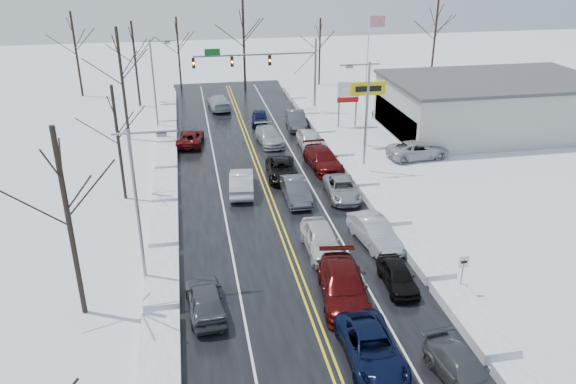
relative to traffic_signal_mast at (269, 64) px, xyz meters
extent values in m
plane|color=silver|center=(-3.45, -27.99, -5.48)|extent=(160.00, 160.00, 0.00)
cube|color=black|center=(-3.45, -25.99, -5.47)|extent=(14.00, 84.00, 0.01)
cube|color=white|center=(-11.05, -25.99, -5.48)|extent=(1.83, 72.00, 0.61)
cube|color=white|center=(4.15, -25.99, -5.48)|extent=(1.83, 72.00, 0.61)
cylinder|color=slate|center=(5.05, 0.01, -1.48)|extent=(0.24, 0.24, 8.00)
cylinder|color=slate|center=(-1.45, 0.01, 1.02)|extent=(13.00, 0.18, 0.18)
cylinder|color=slate|center=(3.85, 0.01, -0.08)|extent=(2.33, 0.10, 2.33)
cube|color=#0C591E|center=(-5.95, 0.01, 1.42)|extent=(1.60, 0.08, 0.70)
cube|color=black|center=(0.05, 0.01, 0.37)|extent=(0.32, 0.25, 1.05)
sphere|color=#3F0705|center=(0.05, -0.15, 0.67)|extent=(0.20, 0.20, 0.20)
sphere|color=orange|center=(0.05, -0.15, 0.37)|extent=(0.22, 0.22, 0.22)
sphere|color=black|center=(0.05, -0.15, 0.07)|extent=(0.20, 0.20, 0.20)
cube|color=black|center=(-3.95, 0.01, 0.37)|extent=(0.32, 0.25, 1.05)
sphere|color=#3F0705|center=(-3.95, -0.15, 0.67)|extent=(0.20, 0.20, 0.20)
sphere|color=orange|center=(-3.95, -0.15, 0.37)|extent=(0.22, 0.22, 0.22)
sphere|color=black|center=(-3.95, -0.15, 0.07)|extent=(0.20, 0.20, 0.20)
cube|color=black|center=(-7.95, 0.01, 0.37)|extent=(0.32, 0.25, 1.05)
sphere|color=#3F0705|center=(-7.95, -0.15, 0.67)|extent=(0.20, 0.20, 0.20)
sphere|color=orange|center=(-7.95, -0.15, 0.37)|extent=(0.22, 0.22, 0.22)
sphere|color=black|center=(-7.95, -0.15, 0.07)|extent=(0.20, 0.20, 0.20)
cylinder|color=slate|center=(7.05, -11.99, -2.68)|extent=(0.20, 0.20, 5.60)
cube|color=#DDC10B|center=(7.05, -11.99, -0.08)|extent=(3.20, 0.30, 1.20)
cube|color=black|center=(7.05, -12.16, -0.08)|extent=(2.40, 0.04, 0.50)
cylinder|color=slate|center=(6.15, -5.99, -3.48)|extent=(0.16, 0.16, 4.00)
cylinder|color=slate|center=(7.95, -5.99, -3.48)|extent=(0.16, 0.16, 4.00)
cube|color=white|center=(7.05, -5.99, -1.18)|extent=(2.20, 0.22, 0.70)
cube|color=white|center=(7.05, -5.99, -1.98)|extent=(2.20, 0.22, 0.70)
cube|color=#B1100D|center=(7.05, -5.99, -2.68)|extent=(2.20, 0.22, 0.50)
cylinder|color=slate|center=(4.75, -35.99, -4.38)|extent=(0.08, 0.08, 2.20)
cube|color=white|center=(4.75, -35.99, -3.48)|extent=(0.55, 0.05, 0.70)
cube|color=black|center=(4.75, -36.03, -3.48)|extent=(0.35, 0.02, 0.15)
cylinder|color=silver|center=(11.55, 2.01, -0.48)|extent=(0.14, 0.14, 10.00)
cube|color=#AAA9A5|center=(20.55, -9.99, -2.98)|extent=(20.00, 12.00, 5.00)
cube|color=#262628|center=(10.60, -9.99, -3.88)|extent=(0.10, 11.00, 2.80)
cube|color=#3F3F42|center=(20.55, -9.99, -0.33)|extent=(20.40, 12.40, 0.30)
cylinder|color=slate|center=(5.05, -17.99, -0.98)|extent=(0.18, 0.18, 9.00)
cylinder|color=slate|center=(4.25, -17.99, 3.32)|extent=(3.20, 0.12, 0.12)
cube|color=slate|center=(3.45, -17.99, 3.17)|extent=(0.50, 0.25, 0.18)
cylinder|color=slate|center=(-11.95, -31.99, -0.98)|extent=(0.18, 0.18, 9.00)
cylinder|color=slate|center=(-11.15, -31.99, 3.32)|extent=(3.20, 0.12, 0.12)
cube|color=slate|center=(-10.35, -31.99, 3.17)|extent=(0.50, 0.25, 0.18)
cylinder|color=slate|center=(-11.95, -3.99, -0.98)|extent=(0.18, 0.18, 9.00)
cylinder|color=slate|center=(-11.15, -3.99, 3.32)|extent=(3.20, 0.12, 0.12)
cube|color=slate|center=(-10.35, -3.99, 3.17)|extent=(0.50, 0.25, 0.18)
cylinder|color=#2D231C|center=(-14.95, -33.99, -0.48)|extent=(0.27, 0.27, 10.00)
cylinder|color=#2D231C|center=(-13.95, -19.99, -1.23)|extent=(0.23, 0.23, 8.50)
cylinder|color=#2D231C|center=(-14.65, -5.99, -0.23)|extent=(0.28, 0.28, 10.50)
cylinder|color=#2D231C|center=(-14.25, 6.01, -0.73)|extent=(0.25, 0.25, 9.50)
cylinder|color=#2D231C|center=(-21.45, 12.01, -0.48)|extent=(0.27, 0.27, 10.00)
cylinder|color=#2D231C|center=(-9.45, 13.01, -0.98)|extent=(0.24, 0.24, 9.00)
cylinder|color=#2D231C|center=(-1.45, 11.01, 0.02)|extent=(0.29, 0.29, 11.00)
cylinder|color=#2D231C|center=(8.55, 12.51, -1.23)|extent=(0.23, 0.23, 8.50)
cylinder|color=#2D231C|center=(24.55, 13.01, -0.23)|extent=(0.28, 0.28, 10.50)
imported|color=black|center=(-1.65, -40.19, -5.48)|extent=(2.48, 5.22, 1.44)
imported|color=#450909|center=(-1.61, -35.37, -5.48)|extent=(3.12, 6.10, 1.69)
imported|color=silver|center=(-1.54, -30.23, -5.48)|extent=(2.00, 4.94, 1.68)
imported|color=#424548|center=(-1.59, -22.59, -5.48)|extent=(1.65, 4.73, 1.56)
imported|color=black|center=(-1.85, -18.14, -5.48)|extent=(2.62, 5.16, 1.40)
imported|color=#9B9EA2|center=(-1.58, -9.80, -5.48)|extent=(2.49, 5.26, 1.48)
imported|color=black|center=(-1.65, -3.54, -5.48)|extent=(2.10, 4.16, 1.36)
imported|color=#414346|center=(1.78, -42.29, -5.48)|extent=(2.45, 4.76, 1.32)
imported|color=black|center=(1.69, -34.68, -5.48)|extent=(1.78, 4.02, 1.34)
imported|color=#ACAFB4|center=(1.95, -29.87, -5.48)|extent=(2.37, 5.11, 1.62)
imported|color=gray|center=(1.88, -22.69, -5.48)|extent=(2.58, 5.03, 1.36)
imported|color=#4E0A0B|center=(1.86, -16.72, -5.48)|extent=(2.66, 5.77, 1.63)
imported|color=silver|center=(1.82, -11.57, -5.48)|extent=(1.81, 4.48, 1.53)
imported|color=#3E4043|center=(1.84, -5.39, -5.48)|extent=(2.14, 5.16, 1.66)
imported|color=silver|center=(-5.35, -20.43, -5.48)|extent=(2.29, 5.21, 1.66)
imported|color=#510A0D|center=(-8.87, -8.72, -5.48)|extent=(2.87, 5.14, 1.36)
imported|color=#ABAEB3|center=(-5.35, 3.06, -5.48)|extent=(2.59, 5.57, 1.57)
imported|color=#414346|center=(-8.80, -35.09, -5.48)|extent=(2.19, 4.73, 1.57)
imported|color=#A9ACB1|center=(10.59, -15.98, -5.48)|extent=(5.69, 3.01, 1.52)
imported|color=#3D4042|center=(13.41, -11.52, -5.48)|extent=(2.25, 4.85, 1.37)
imported|color=black|center=(11.54, -4.94, -5.48)|extent=(1.78, 4.27, 1.45)
camera|label=1|loc=(-9.04, -59.30, 11.99)|focal=35.00mm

